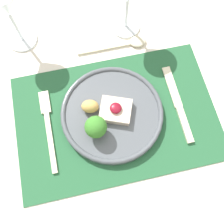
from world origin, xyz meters
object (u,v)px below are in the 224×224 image
(fork, at_px, (48,124))
(spoon, at_px, (127,44))
(dinner_plate, at_px, (111,114))
(knife, at_px, (179,108))
(wine_glass_far, at_px, (5,6))

(fork, distance_m, spoon, 0.30)
(dinner_plate, xyz_separation_m, knife, (0.17, -0.02, -0.01))
(fork, distance_m, knife, 0.32)
(knife, distance_m, wine_glass_far, 0.47)
(dinner_plate, height_order, spoon, dinner_plate)
(fork, height_order, spoon, spoon)
(dinner_plate, relative_size, wine_glass_far, 1.41)
(fork, relative_size, knife, 1.00)
(spoon, bearing_deg, knife, -66.74)
(fork, bearing_deg, wine_glass_far, 98.28)
(dinner_plate, height_order, wine_glass_far, wine_glass_far)
(dinner_plate, bearing_deg, knife, -6.39)
(dinner_plate, bearing_deg, wine_glass_far, 124.83)
(dinner_plate, distance_m, wine_glass_far, 0.34)
(fork, relative_size, wine_glass_far, 1.17)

